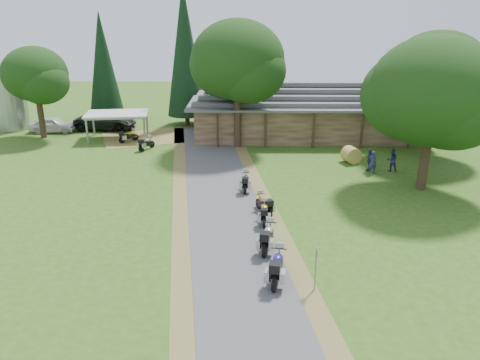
{
  "coord_description": "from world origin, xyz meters",
  "views": [
    {
      "loc": [
        0.4,
        -18.51,
        10.64
      ],
      "look_at": [
        0.05,
        6.83,
        1.6
      ],
      "focal_mm": 35.0,
      "sensor_mm": 36.0,
      "label": 1
    }
  ],
  "objects_px": {
    "motorcycle_carport_b": "(146,143)",
    "motorcycle_row_d": "(264,203)",
    "motorcycle_carport_a": "(128,135)",
    "carport": "(118,126)",
    "motorcycle_row_a": "(277,265)",
    "hay_bale": "(351,155)",
    "car_dark_suv": "(105,117)",
    "silo": "(8,96)",
    "motorcycle_row_b": "(268,236)",
    "lodge": "(307,109)",
    "car_white_sedan": "(52,123)",
    "motorcycle_row_e": "(246,181)",
    "motorcycle_row_c": "(264,212)"
  },
  "relations": [
    {
      "from": "motorcycle_row_d",
      "to": "motorcycle_row_b",
      "type": "bearing_deg",
      "value": 157.32
    },
    {
      "from": "car_white_sedan",
      "to": "motorcycle_carport_b",
      "type": "distance_m",
      "value": 11.71
    },
    {
      "from": "silo",
      "to": "motorcycle_row_a",
      "type": "relative_size",
      "value": 3.05
    },
    {
      "from": "motorcycle_row_d",
      "to": "motorcycle_row_e",
      "type": "xyz_separation_m",
      "value": [
        -1.02,
        3.64,
        0.02
      ]
    },
    {
      "from": "carport",
      "to": "hay_bale",
      "type": "bearing_deg",
      "value": -27.05
    },
    {
      "from": "carport",
      "to": "motorcycle_row_d",
      "type": "xyz_separation_m",
      "value": [
        12.5,
        -16.62,
        -0.57
      ]
    },
    {
      "from": "motorcycle_row_e",
      "to": "hay_bale",
      "type": "bearing_deg",
      "value": -49.57
    },
    {
      "from": "hay_bale",
      "to": "motorcycle_carport_a",
      "type": "bearing_deg",
      "value": 162.4
    },
    {
      "from": "motorcycle_row_c",
      "to": "hay_bale",
      "type": "xyz_separation_m",
      "value": [
        6.92,
        10.85,
        -0.0
      ]
    },
    {
      "from": "carport",
      "to": "car_white_sedan",
      "type": "height_order",
      "value": "carport"
    },
    {
      "from": "motorcycle_row_a",
      "to": "hay_bale",
      "type": "xyz_separation_m",
      "value": [
        6.6,
        16.68,
        -0.12
      ]
    },
    {
      "from": "motorcycle_carport_a",
      "to": "motorcycle_row_d",
      "type": "bearing_deg",
      "value": -97.85
    },
    {
      "from": "motorcycle_row_b",
      "to": "motorcycle_carport_a",
      "type": "distance_m",
      "value": 22.72
    },
    {
      "from": "motorcycle_row_d",
      "to": "motorcycle_row_e",
      "type": "bearing_deg",
      "value": -7.45
    },
    {
      "from": "lodge",
      "to": "car_white_sedan",
      "type": "relative_size",
      "value": 3.92
    },
    {
      "from": "motorcycle_row_b",
      "to": "motorcycle_row_e",
      "type": "relative_size",
      "value": 1.13
    },
    {
      "from": "silo",
      "to": "car_dark_suv",
      "type": "height_order",
      "value": "silo"
    },
    {
      "from": "motorcycle_row_e",
      "to": "carport",
      "type": "bearing_deg",
      "value": 44.82
    },
    {
      "from": "motorcycle_row_b",
      "to": "motorcycle_row_d",
      "type": "bearing_deg",
      "value": 12.91
    },
    {
      "from": "motorcycle_row_b",
      "to": "motorcycle_row_a",
      "type": "bearing_deg",
      "value": -161.99
    },
    {
      "from": "car_dark_suv",
      "to": "carport",
      "type": "bearing_deg",
      "value": -145.84
    },
    {
      "from": "lodge",
      "to": "hay_bale",
      "type": "bearing_deg",
      "value": -74.96
    },
    {
      "from": "lodge",
      "to": "motorcycle_row_a",
      "type": "xyz_separation_m",
      "value": [
        -4.28,
        -25.29,
        -1.72
      ]
    },
    {
      "from": "lodge",
      "to": "motorcycle_carport_a",
      "type": "xyz_separation_m",
      "value": [
        -15.92,
        -2.83,
        -1.87
      ]
    },
    {
      "from": "motorcycle_carport_a",
      "to": "carport",
      "type": "bearing_deg",
      "value": 90.09
    },
    {
      "from": "motorcycle_carport_b",
      "to": "hay_bale",
      "type": "distance_m",
      "value": 16.5
    },
    {
      "from": "motorcycle_carport_b",
      "to": "motorcycle_row_d",
      "type": "bearing_deg",
      "value": -114.83
    },
    {
      "from": "lodge",
      "to": "motorcycle_carport_a",
      "type": "distance_m",
      "value": 16.27
    },
    {
      "from": "lodge",
      "to": "carport",
      "type": "relative_size",
      "value": 3.96
    },
    {
      "from": "motorcycle_row_e",
      "to": "motorcycle_carport_a",
      "type": "xyz_separation_m",
      "value": [
        -10.3,
        11.78,
        -0.04
      ]
    },
    {
      "from": "car_dark_suv",
      "to": "motorcycle_row_e",
      "type": "bearing_deg",
      "value": -137.98
    },
    {
      "from": "car_dark_suv",
      "to": "motorcycle_row_e",
      "type": "height_order",
      "value": "car_dark_suv"
    },
    {
      "from": "car_white_sedan",
      "to": "motorcycle_row_b",
      "type": "distance_m",
      "value": 30.2
    },
    {
      "from": "car_white_sedan",
      "to": "motorcycle_carport_a",
      "type": "xyz_separation_m",
      "value": [
        8.02,
        -3.48,
        -0.33
      ]
    },
    {
      "from": "carport",
      "to": "motorcycle_carport_a",
      "type": "height_order",
      "value": "carport"
    },
    {
      "from": "motorcycle_carport_a",
      "to": "silo",
      "type": "bearing_deg",
      "value": 114.55
    },
    {
      "from": "lodge",
      "to": "motorcycle_carport_b",
      "type": "bearing_deg",
      "value": -159.17
    },
    {
      "from": "motorcycle_row_a",
      "to": "motorcycle_carport_a",
      "type": "xyz_separation_m",
      "value": [
        -11.64,
        22.46,
        -0.15
      ]
    },
    {
      "from": "motorcycle_row_d",
      "to": "motorcycle_carport_b",
      "type": "height_order",
      "value": "motorcycle_row_d"
    },
    {
      "from": "lodge",
      "to": "motorcycle_carport_a",
      "type": "height_order",
      "value": "lodge"
    },
    {
      "from": "carport",
      "to": "car_white_sedan",
      "type": "xyz_separation_m",
      "value": [
        -6.85,
        2.28,
        -0.26
      ]
    },
    {
      "from": "hay_bale",
      "to": "lodge",
      "type": "bearing_deg",
      "value": 105.04
    },
    {
      "from": "car_white_sedan",
      "to": "motorcycle_row_d",
      "type": "height_order",
      "value": "car_white_sedan"
    },
    {
      "from": "motorcycle_row_b",
      "to": "motorcycle_row_c",
      "type": "xyz_separation_m",
      "value": [
        -0.05,
        3.05,
        -0.09
      ]
    },
    {
      "from": "car_dark_suv",
      "to": "silo",
      "type": "bearing_deg",
      "value": 90.96
    },
    {
      "from": "motorcycle_row_e",
      "to": "motorcycle_carport_b",
      "type": "relative_size",
      "value": 1.09
    },
    {
      "from": "motorcycle_row_a",
      "to": "hay_bale",
      "type": "relative_size",
      "value": 1.75
    },
    {
      "from": "silo",
      "to": "hay_bale",
      "type": "relative_size",
      "value": 5.33
    },
    {
      "from": "car_white_sedan",
      "to": "motorcycle_carport_a",
      "type": "relative_size",
      "value": 3.23
    },
    {
      "from": "motorcycle_row_a",
      "to": "motorcycle_carport_b",
      "type": "bearing_deg",
      "value": 35.98
    }
  ]
}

